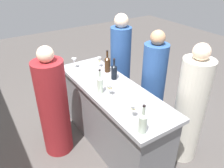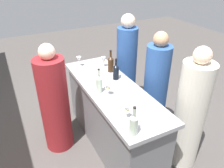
{
  "view_description": "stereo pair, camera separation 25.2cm",
  "coord_description": "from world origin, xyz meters",
  "px_view_note": "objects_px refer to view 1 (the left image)",
  "views": [
    {
      "loc": [
        -2.06,
        1.33,
        2.39
      ],
      "look_at": [
        0.0,
        0.0,
        0.99
      ],
      "focal_mm": 35.95,
      "sensor_mm": 36.0,
      "label": 1
    },
    {
      "loc": [
        -2.18,
        1.11,
        2.39
      ],
      "look_at": [
        0.0,
        0.0,
        0.99
      ],
      "focal_mm": 35.95,
      "sensor_mm": 36.0,
      "label": 2
    }
  ],
  "objects_px": {
    "wine_bottle_second_right_amber_brown": "(107,64)",
    "wine_bottle_center_near_black": "(114,71)",
    "wine_glass_far_left": "(133,109)",
    "person_left_guest": "(153,89)",
    "wine_glass_near_left": "(99,60)",
    "person_right_guest": "(189,110)",
    "person_center_guest": "(120,66)",
    "person_server_behind": "(54,107)",
    "wine_bottle_leftmost_clear_pale": "(143,122)",
    "wine_glass_near_right": "(74,61)",
    "wine_bottle_second_left_clear_pale": "(100,84)",
    "wine_glass_near_center": "(110,88)"
  },
  "relations": [
    {
      "from": "wine_bottle_second_right_amber_brown",
      "to": "wine_bottle_center_near_black",
      "type": "bearing_deg",
      "value": 169.87
    },
    {
      "from": "person_right_guest",
      "to": "wine_glass_far_left",
      "type": "bearing_deg",
      "value": -5.63
    },
    {
      "from": "person_center_guest",
      "to": "person_right_guest",
      "type": "relative_size",
      "value": 1.03
    },
    {
      "from": "person_left_guest",
      "to": "person_center_guest",
      "type": "bearing_deg",
      "value": -90.43
    },
    {
      "from": "person_right_guest",
      "to": "person_server_behind",
      "type": "bearing_deg",
      "value": -38.18
    },
    {
      "from": "wine_bottle_second_right_amber_brown",
      "to": "wine_glass_near_center",
      "type": "relative_size",
      "value": 2.14
    },
    {
      "from": "wine_bottle_second_right_amber_brown",
      "to": "wine_glass_near_right",
      "type": "distance_m",
      "value": 0.5
    },
    {
      "from": "wine_bottle_second_left_clear_pale",
      "to": "wine_glass_far_left",
      "type": "distance_m",
      "value": 0.6
    },
    {
      "from": "wine_glass_far_left",
      "to": "person_left_guest",
      "type": "xyz_separation_m",
      "value": [
        0.56,
        -0.8,
        -0.31
      ]
    },
    {
      "from": "person_left_guest",
      "to": "wine_bottle_center_near_black",
      "type": "bearing_deg",
      "value": -25.88
    },
    {
      "from": "person_center_guest",
      "to": "wine_glass_near_center",
      "type": "bearing_deg",
      "value": 44.14
    },
    {
      "from": "wine_bottle_second_right_amber_brown",
      "to": "person_left_guest",
      "type": "xyz_separation_m",
      "value": [
        -0.49,
        -0.45,
        -0.32
      ]
    },
    {
      "from": "wine_bottle_leftmost_clear_pale",
      "to": "wine_glass_near_right",
      "type": "relative_size",
      "value": 1.96
    },
    {
      "from": "wine_glass_far_left",
      "to": "person_server_behind",
      "type": "relative_size",
      "value": 0.1
    },
    {
      "from": "wine_glass_near_left",
      "to": "wine_glass_near_center",
      "type": "xyz_separation_m",
      "value": [
        -0.76,
        0.3,
        -0.0
      ]
    },
    {
      "from": "wine_glass_far_left",
      "to": "wine_bottle_second_right_amber_brown",
      "type": "bearing_deg",
      "value": -18.38
    },
    {
      "from": "wine_glass_near_left",
      "to": "person_right_guest",
      "type": "distance_m",
      "value": 1.44
    },
    {
      "from": "wine_bottle_second_left_clear_pale",
      "to": "wine_glass_near_right",
      "type": "relative_size",
      "value": 2.0
    },
    {
      "from": "wine_glass_near_center",
      "to": "person_left_guest",
      "type": "height_order",
      "value": "person_left_guest"
    },
    {
      "from": "wine_bottle_second_left_clear_pale",
      "to": "wine_bottle_center_near_black",
      "type": "bearing_deg",
      "value": -58.59
    },
    {
      "from": "wine_bottle_second_right_amber_brown",
      "to": "wine_glass_near_center",
      "type": "xyz_separation_m",
      "value": [
        -0.56,
        0.32,
        -0.02
      ]
    },
    {
      "from": "wine_glass_near_left",
      "to": "wine_glass_near_center",
      "type": "bearing_deg",
      "value": 158.6
    },
    {
      "from": "wine_bottle_leftmost_clear_pale",
      "to": "person_server_behind",
      "type": "bearing_deg",
      "value": 21.67
    },
    {
      "from": "wine_glass_near_center",
      "to": "person_server_behind",
      "type": "relative_size",
      "value": 0.1
    },
    {
      "from": "wine_bottle_second_right_amber_brown",
      "to": "wine_glass_far_left",
      "type": "bearing_deg",
      "value": 161.62
    },
    {
      "from": "person_center_guest",
      "to": "wine_glass_far_left",
      "type": "bearing_deg",
      "value": 54.84
    },
    {
      "from": "wine_bottle_leftmost_clear_pale",
      "to": "wine_bottle_second_right_amber_brown",
      "type": "distance_m",
      "value": 1.33
    },
    {
      "from": "wine_glass_near_right",
      "to": "person_server_behind",
      "type": "distance_m",
      "value": 0.78
    },
    {
      "from": "wine_bottle_center_near_black",
      "to": "person_center_guest",
      "type": "distance_m",
      "value": 0.82
    },
    {
      "from": "wine_bottle_center_near_black",
      "to": "wine_glass_near_right",
      "type": "bearing_deg",
      "value": 26.56
    },
    {
      "from": "wine_bottle_leftmost_clear_pale",
      "to": "wine_glass_near_left",
      "type": "xyz_separation_m",
      "value": [
        1.46,
        -0.38,
        -0.01
      ]
    },
    {
      "from": "wine_glass_near_left",
      "to": "wine_bottle_center_near_black",
      "type": "bearing_deg",
      "value": 177.35
    },
    {
      "from": "wine_bottle_leftmost_clear_pale",
      "to": "person_center_guest",
      "type": "bearing_deg",
      "value": -28.46
    },
    {
      "from": "wine_bottle_center_near_black",
      "to": "person_center_guest",
      "type": "bearing_deg",
      "value": -41.45
    },
    {
      "from": "wine_bottle_leftmost_clear_pale",
      "to": "wine_bottle_center_near_black",
      "type": "relative_size",
      "value": 1.02
    },
    {
      "from": "wine_glass_near_left",
      "to": "person_right_guest",
      "type": "xyz_separation_m",
      "value": [
        -1.3,
        -0.53,
        -0.31
      ]
    },
    {
      "from": "person_server_behind",
      "to": "wine_bottle_second_left_clear_pale",
      "type": "bearing_deg",
      "value": -38.27
    },
    {
      "from": "wine_bottle_second_right_amber_brown",
      "to": "person_server_behind",
      "type": "height_order",
      "value": "person_server_behind"
    },
    {
      "from": "wine_glass_near_right",
      "to": "person_center_guest",
      "type": "distance_m",
      "value": 0.86
    },
    {
      "from": "person_center_guest",
      "to": "wine_bottle_second_right_amber_brown",
      "type": "bearing_deg",
      "value": 31.27
    },
    {
      "from": "wine_bottle_center_near_black",
      "to": "person_left_guest",
      "type": "bearing_deg",
      "value": -116.42
    },
    {
      "from": "wine_bottle_center_near_black",
      "to": "wine_glass_near_center",
      "type": "relative_size",
      "value": 1.97
    },
    {
      "from": "wine_bottle_second_right_amber_brown",
      "to": "person_center_guest",
      "type": "xyz_separation_m",
      "value": [
        0.34,
        -0.47,
        -0.29
      ]
    },
    {
      "from": "wine_glass_near_left",
      "to": "person_server_behind",
      "type": "distance_m",
      "value": 0.96
    },
    {
      "from": "wine_bottle_second_right_amber_brown",
      "to": "person_server_behind",
      "type": "relative_size",
      "value": 0.21
    },
    {
      "from": "wine_bottle_leftmost_clear_pale",
      "to": "wine_glass_near_right",
      "type": "bearing_deg",
      "value": -2.03
    },
    {
      "from": "wine_bottle_leftmost_clear_pale",
      "to": "wine_glass_far_left",
      "type": "height_order",
      "value": "wine_bottle_leftmost_clear_pale"
    },
    {
      "from": "wine_glass_near_left",
      "to": "person_server_behind",
      "type": "relative_size",
      "value": 0.1
    },
    {
      "from": "wine_glass_near_left",
      "to": "person_center_guest",
      "type": "distance_m",
      "value": 0.58
    },
    {
      "from": "wine_glass_near_right",
      "to": "wine_bottle_leftmost_clear_pale",
      "type": "bearing_deg",
      "value": 177.97
    }
  ]
}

